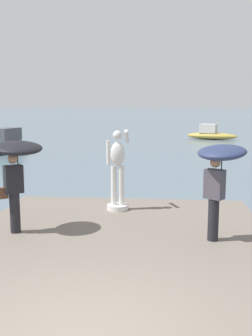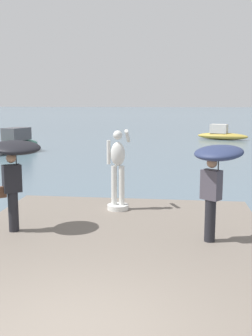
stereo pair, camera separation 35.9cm
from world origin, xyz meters
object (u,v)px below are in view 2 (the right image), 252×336
(boat_near, at_px, (14,144))
(boat_far, at_px, (222,134))
(onlooker_right, at_px, (216,167))
(statue_white_figure, at_px, (118,173))
(onlooker_left, at_px, (15,160))

(boat_near, xyz_separation_m, boat_far, (14.13, 10.76, -0.12))
(onlooker_right, xyz_separation_m, boat_far, (3.00, 27.55, -1.50))
(boat_near, bearing_deg, onlooker_right, -56.45)
(statue_white_figure, height_order, onlooker_left, statue_white_figure)
(statue_white_figure, relative_size, onlooker_left, 1.05)
(statue_white_figure, height_order, boat_far, statue_white_figure)
(onlooker_right, height_order, boat_far, onlooker_right)
(statue_white_figure, relative_size, onlooker_right, 1.05)
(statue_white_figure, height_order, onlooker_right, statue_white_figure)
(statue_white_figure, relative_size, boat_near, 0.44)
(onlooker_left, distance_m, boat_near, 17.97)
(onlooker_right, relative_size, boat_near, 0.42)
(statue_white_figure, bearing_deg, boat_far, 78.15)
(statue_white_figure, bearing_deg, onlooker_left, -134.05)
(onlooker_right, bearing_deg, onlooker_left, 176.75)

